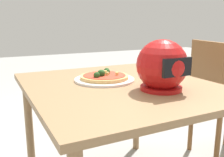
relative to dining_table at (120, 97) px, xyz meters
The scene contains 5 objects.
dining_table is the anchor object (origin of this frame).
pizza_plate 0.14m from the dining_table, 66.84° to the right, with size 0.34×0.34×0.01m, color white.
pizza 0.15m from the dining_table, 66.38° to the right, with size 0.27×0.27×0.06m.
motorcycle_helmet 0.31m from the dining_table, 119.60° to the left, with size 0.25×0.25×0.25m.
chair_side 0.85m from the dining_table, behind, with size 0.48×0.48×0.90m.
Camera 1 is at (0.63, 1.16, 1.03)m, focal length 40.67 mm.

